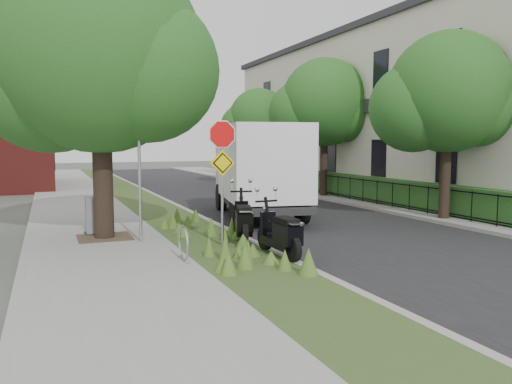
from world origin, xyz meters
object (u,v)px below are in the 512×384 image
(sign_assembly, at_px, (222,157))
(scooter_far, at_px, (283,238))
(utility_cabinet, at_px, (99,216))
(scooter_near, at_px, (244,224))
(box_truck, at_px, (259,167))

(sign_assembly, bearing_deg, scooter_far, -65.03)
(scooter_far, bearing_deg, utility_cabinet, 126.81)
(scooter_near, height_order, utility_cabinet, utility_cabinet)
(sign_assembly, distance_m, scooter_near, 1.87)
(sign_assembly, distance_m, utility_cabinet, 4.31)
(sign_assembly, bearing_deg, utility_cabinet, 132.51)
(scooter_near, distance_m, utility_cabinet, 4.28)
(scooter_near, distance_m, box_truck, 5.18)
(scooter_far, xyz_separation_m, box_truck, (2.17, 6.40, 1.26))
(sign_assembly, distance_m, box_truck, 5.56)
(scooter_near, xyz_separation_m, scooter_far, (0.17, -1.95, -0.02))
(scooter_near, height_order, scooter_far, scooter_near)
(utility_cabinet, bearing_deg, scooter_far, -53.19)
(scooter_near, bearing_deg, scooter_far, -84.88)
(scooter_far, height_order, utility_cabinet, utility_cabinet)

